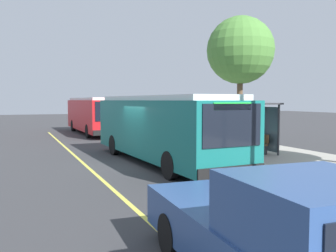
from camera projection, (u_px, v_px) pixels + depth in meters
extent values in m
plane|color=#38383A|center=(140.00, 164.00, 15.76)|extent=(120.00, 120.00, 0.00)
cube|color=#A8A399|center=(255.00, 155.00, 18.10)|extent=(44.00, 6.40, 0.15)
cube|color=#E0D64C|center=(89.00, 168.00, 14.90)|extent=(36.00, 0.14, 0.01)
cube|color=#146B66|center=(161.00, 128.00, 16.09)|extent=(10.62, 3.06, 2.40)
cube|color=silver|center=(161.00, 98.00, 16.00)|extent=(9.77, 2.76, 0.20)
cube|color=black|center=(232.00, 125.00, 11.33)|extent=(0.15, 2.17, 1.34)
cube|color=black|center=(187.00, 120.00, 16.63)|extent=(9.24, 0.49, 1.06)
cube|color=silver|center=(187.00, 148.00, 16.72)|extent=(9.97, 0.52, 0.28)
cube|color=#26D83F|center=(233.00, 106.00, 11.28)|extent=(0.10, 1.40, 0.24)
cube|color=black|center=(232.00, 172.00, 11.42)|extent=(0.20, 2.50, 0.36)
cylinder|color=black|center=(225.00, 161.00, 13.74)|extent=(1.01, 0.33, 1.00)
cylinder|color=black|center=(170.00, 165.00, 12.74)|extent=(1.01, 0.33, 1.00)
cylinder|color=black|center=(156.00, 143.00, 19.50)|extent=(1.01, 0.33, 1.00)
cylinder|color=black|center=(114.00, 145.00, 18.49)|extent=(1.01, 0.33, 1.00)
cube|color=red|center=(94.00, 115.00, 30.07)|extent=(10.58, 2.72, 2.40)
cube|color=silver|center=(94.00, 99.00, 29.97)|extent=(9.73, 2.45, 0.20)
cube|color=black|center=(111.00, 111.00, 25.22)|extent=(0.08, 2.17, 1.34)
cube|color=black|center=(109.00, 111.00, 30.57)|extent=(9.27, 0.19, 1.06)
cube|color=white|center=(109.00, 126.00, 30.66)|extent=(10.01, 0.19, 0.28)
cube|color=#26D83F|center=(111.00, 103.00, 25.17)|extent=(0.05, 1.40, 0.24)
cube|color=black|center=(111.00, 132.00, 25.31)|extent=(0.12, 2.50, 0.36)
cylinder|color=black|center=(119.00, 130.00, 27.63)|extent=(1.00, 0.30, 1.00)
cylinder|color=black|center=(88.00, 131.00, 26.70)|extent=(1.00, 0.30, 1.00)
cylinder|color=black|center=(99.00, 125.00, 33.49)|extent=(1.00, 0.30, 1.00)
cylinder|color=black|center=(73.00, 126.00, 32.55)|extent=(1.00, 0.30, 1.00)
cube|color=#2D4C84|center=(268.00, 245.00, 5.27)|extent=(5.50, 2.28, 0.75)
cube|color=#2D4C84|center=(317.00, 211.00, 4.33)|extent=(1.99, 2.00, 0.80)
cylinder|color=black|center=(257.00, 223.00, 7.12)|extent=(0.77, 0.28, 0.76)
cylinder|color=black|center=(171.00, 235.00, 6.50)|extent=(0.77, 0.28, 0.76)
cylinder|color=#333338|center=(279.00, 130.00, 17.27)|extent=(0.10, 0.10, 2.40)
cylinder|color=#333338|center=(256.00, 131.00, 16.76)|extent=(0.10, 0.10, 2.40)
cylinder|color=#333338|center=(246.00, 126.00, 19.65)|extent=(0.10, 0.10, 2.40)
cylinder|color=#333338|center=(225.00, 127.00, 19.15)|extent=(0.10, 0.10, 2.40)
cube|color=#333338|center=(251.00, 104.00, 18.12)|extent=(2.90, 1.60, 0.08)
cube|color=#4C606B|center=(261.00, 128.00, 18.46)|extent=(2.47, 0.04, 2.16)
cube|color=navy|center=(236.00, 128.00, 19.40)|extent=(0.06, 1.11, 1.82)
cube|color=brown|center=(254.00, 144.00, 18.21)|extent=(1.60, 0.44, 0.06)
cube|color=brown|center=(258.00, 138.00, 18.28)|extent=(1.60, 0.05, 0.44)
cube|color=#333338|center=(246.00, 146.00, 18.88)|extent=(0.08, 0.40, 0.45)
cube|color=#333338|center=(263.00, 150.00, 17.56)|extent=(0.08, 0.40, 0.45)
cylinder|color=#333338|center=(244.00, 131.00, 14.43)|extent=(0.07, 0.07, 2.80)
cube|color=white|center=(244.00, 103.00, 14.34)|extent=(0.44, 0.03, 0.56)
cube|color=red|center=(243.00, 103.00, 14.34)|extent=(0.40, 0.01, 0.16)
cylinder|color=#282D47|center=(251.00, 149.00, 16.29)|extent=(0.14, 0.14, 0.85)
cylinder|color=#282D47|center=(248.00, 150.00, 16.22)|extent=(0.14, 0.14, 0.85)
cube|color=red|center=(250.00, 133.00, 16.21)|extent=(0.24, 0.40, 0.62)
sphere|color=tan|center=(250.00, 123.00, 16.18)|extent=(0.22, 0.22, 0.22)
cylinder|color=brown|center=(240.00, 108.00, 23.32)|extent=(0.36, 0.36, 4.16)
sphere|color=#4C8438|center=(240.00, 50.00, 23.06)|extent=(4.23, 4.23, 4.23)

